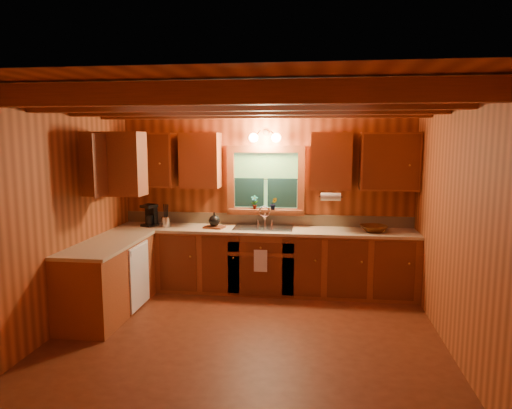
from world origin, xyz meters
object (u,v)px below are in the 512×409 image
object	(u,v)px
coffee_maker	(150,215)
cutting_board	(214,227)
wicker_basket	(374,229)
sink	(263,231)

from	to	relation	value
coffee_maker	cutting_board	bearing A→B (deg)	19.81
wicker_basket	coffee_maker	bearing A→B (deg)	179.17
sink	wicker_basket	distance (m)	1.51
sink	coffee_maker	size ratio (longest dim) A/B	2.63
cutting_board	coffee_maker	bearing A→B (deg)	-171.58
cutting_board	wicker_basket	world-z (taller)	wicker_basket
coffee_maker	sink	bearing A→B (deg)	23.76
coffee_maker	cutting_board	xyz separation A→B (m)	(0.96, -0.06, -0.14)
sink	cutting_board	xyz separation A→B (m)	(-0.69, -0.07, 0.06)
sink	cutting_board	bearing A→B (deg)	-174.44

